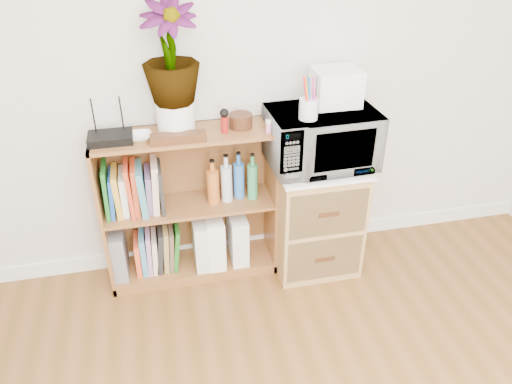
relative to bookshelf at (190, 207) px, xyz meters
name	(u,v)px	position (x,y,z in m)	size (l,w,h in m)	color
skirting_board	(245,242)	(0.35, 0.14, -0.42)	(4.00, 0.02, 0.10)	white
bookshelf	(190,207)	(0.00, 0.00, 0.00)	(1.00, 0.30, 0.95)	brown
wicker_unit	(315,216)	(0.75, -0.08, -0.12)	(0.50, 0.45, 0.70)	#9E7542
microwave	(321,138)	(0.75, -0.08, 0.41)	(0.59, 0.40, 0.32)	silver
pen_cup	(309,109)	(0.64, -0.17, 0.62)	(0.10, 0.10, 0.11)	white
small_appliance	(336,87)	(0.84, -0.01, 0.67)	(0.25, 0.21, 0.20)	white
router	(110,138)	(-0.38, -0.02, 0.50)	(0.23, 0.15, 0.04)	black
white_bowl	(139,137)	(-0.23, -0.03, 0.49)	(0.13, 0.13, 0.03)	white
plant_pot	(176,117)	(-0.03, 0.02, 0.56)	(0.20, 0.20, 0.17)	white
potted_plant	(170,53)	(-0.03, 0.02, 0.90)	(0.29, 0.29, 0.52)	#327E32
trinket_box	(178,138)	(-0.04, -0.10, 0.50)	(0.29, 0.07, 0.05)	#3B2310
kokeshi_doll	(225,125)	(0.22, -0.04, 0.52)	(0.04, 0.04, 0.09)	maroon
wooden_bowl	(241,121)	(0.31, 0.01, 0.51)	(0.13, 0.13, 0.08)	#331E0E
paint_jars	(274,127)	(0.48, -0.09, 0.51)	(0.12, 0.04, 0.06)	pink
file_box	(118,251)	(-0.45, 0.00, -0.25)	(0.09, 0.24, 0.31)	slate
magazine_holder_left	(202,240)	(0.05, -0.01, -0.25)	(0.10, 0.25, 0.32)	silver
magazine_holder_mid	(214,238)	(0.13, -0.01, -0.24)	(0.11, 0.27, 0.33)	white
magazine_holder_right	(237,236)	(0.28, -0.01, -0.25)	(0.10, 0.25, 0.32)	silver
cookbooks	(134,189)	(-0.30, 0.00, 0.16)	(0.32, 0.20, 0.31)	#1C6B21
liquor_bottles	(231,178)	(0.25, 0.00, 0.17)	(0.30, 0.07, 0.29)	#B95D22
lower_books	(157,249)	(-0.22, 0.00, -0.27)	(0.28, 0.19, 0.28)	#DD4E27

